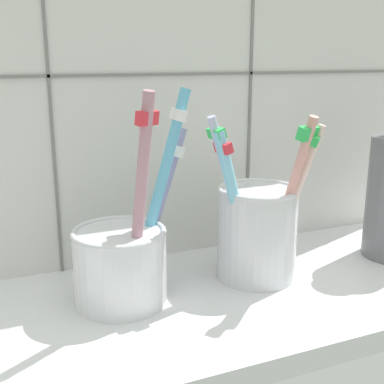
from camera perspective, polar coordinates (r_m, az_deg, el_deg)
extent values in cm
cube|color=silver|center=(47.55, 1.04, -12.82)|extent=(64.00, 22.00, 2.00)
cube|color=silver|center=(53.19, -4.31, 14.24)|extent=(64.00, 2.00, 45.00)
cube|color=gray|center=(49.64, -15.94, 13.66)|extent=(0.30, 0.20, 45.00)
cube|color=gray|center=(56.58, 6.67, 14.23)|extent=(0.30, 0.20, 45.00)
cube|color=gray|center=(52.17, -3.88, 13.05)|extent=(64.00, 0.20, 0.30)
cylinder|color=silver|center=(45.46, -8.09, -8.35)|extent=(8.17, 8.17, 6.57)
torus|color=silver|center=(44.27, -8.24, -4.45)|extent=(8.26, 8.26, 0.50)
cylinder|color=#B68090|center=(41.61, -5.83, -1.32)|extent=(2.47, 3.85, 18.46)
cube|color=#E5333F|center=(39.43, -5.07, 8.29)|extent=(2.08, 1.57, 1.17)
cylinder|color=#5FB6DC|center=(45.02, -3.77, -0.12)|extent=(6.13, 1.37, 18.40)
cube|color=white|center=(44.25, -1.57, 8.66)|extent=(1.24, 2.21, 1.16)
cylinder|color=#8A8CBE|center=(47.31, -3.83, -1.76)|extent=(6.58, 2.60, 14.71)
cube|color=white|center=(47.12, -2.02, 4.66)|extent=(1.57, 2.31, 1.23)
cylinder|color=silver|center=(50.02, 7.29, -4.66)|extent=(7.73, 7.73, 8.91)
torus|color=silver|center=(48.70, 7.47, 0.27)|extent=(7.84, 7.84, 0.50)
cylinder|color=beige|center=(47.82, 11.14, -1.42)|extent=(4.35, 4.13, 15.21)
cube|color=green|center=(46.26, 13.72, 5.68)|extent=(2.23, 2.30, 1.05)
cylinder|color=#DB988F|center=(47.41, 10.73, -0.99)|extent=(2.69, 5.21, 16.09)
cube|color=green|center=(45.13, 12.91, 6.47)|extent=(2.53, 1.86, 1.35)
cylinder|color=silver|center=(46.79, 4.73, -1.02)|extent=(5.97, 1.60, 16.06)
cube|color=green|center=(44.26, 2.77, 6.62)|extent=(1.30, 1.98, 1.09)
cylinder|color=#7DC9E9|center=(46.64, 5.03, -1.84)|extent=(5.39, 2.00, 14.93)
cube|color=#E5333F|center=(44.29, 3.55, 5.02)|extent=(1.31, 1.96, 1.09)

